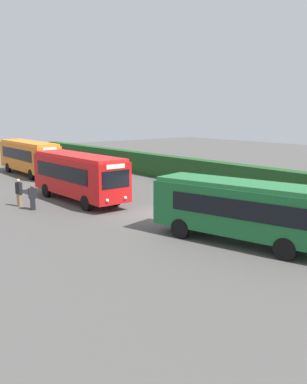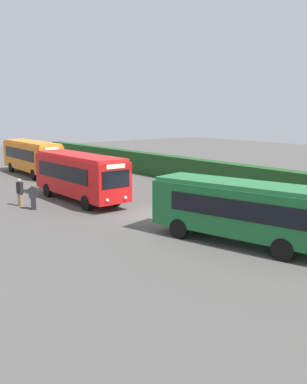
% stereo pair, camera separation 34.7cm
% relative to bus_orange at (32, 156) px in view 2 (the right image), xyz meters
% --- Properties ---
extents(ground_plane, '(115.18, 115.18, 0.00)m').
position_rel_bus_orange_xyz_m(ground_plane, '(20.45, -0.73, -1.91)').
color(ground_plane, '#514F4C').
extents(bus_orange, '(10.43, 2.63, 3.34)m').
position_rel_bus_orange_xyz_m(bus_orange, '(0.00, 0.00, 0.00)').
color(bus_orange, orange).
rests_on(bus_orange, ground_plane).
extents(bus_red, '(9.43, 2.59, 3.32)m').
position_rel_bus_orange_xyz_m(bus_red, '(14.35, -2.35, -0.01)').
color(bus_red, red).
rests_on(bus_red, ground_plane).
extents(bus_green, '(8.94, 4.42, 2.98)m').
position_rel_bus_orange_xyz_m(bus_green, '(27.77, -1.04, -0.18)').
color(bus_green, '#19602D').
rests_on(bus_green, ground_plane).
extents(person_left, '(0.47, 0.39, 1.88)m').
position_rel_bus_orange_xyz_m(person_left, '(13.40, -6.31, -0.91)').
color(person_left, olive).
rests_on(person_left, ground_plane).
extents(person_center, '(0.37, 0.51, 1.65)m').
position_rel_bus_orange_xyz_m(person_center, '(14.88, -6.01, -1.05)').
color(person_center, black).
rests_on(person_center, ground_plane).
extents(person_right, '(0.52, 0.43, 1.78)m').
position_rel_bus_orange_xyz_m(person_right, '(25.13, 0.59, -0.98)').
color(person_right, '#334C8C').
rests_on(person_right, ground_plane).
extents(hedge_row, '(69.59, 1.19, 2.16)m').
position_rel_bus_orange_xyz_m(hedge_row, '(20.45, 9.34, -0.83)').
color(hedge_row, '#1F4C20').
rests_on(hedge_row, ground_plane).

